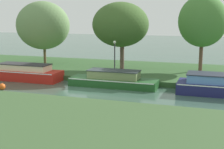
# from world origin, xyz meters

# --- Properties ---
(ground_plane) EXTENTS (120.00, 120.00, 0.00)m
(ground_plane) POSITION_xyz_m (0.00, 0.00, 0.00)
(ground_plane) COLOR #395647
(riverbank_far) EXTENTS (72.00, 10.00, 0.40)m
(riverbank_far) POSITION_xyz_m (0.00, 7.00, 0.20)
(riverbank_far) COLOR #31542B
(riverbank_far) RESTS_ON ground_plane
(riverbank_near) EXTENTS (72.00, 10.00, 0.40)m
(riverbank_near) POSITION_xyz_m (0.00, -9.00, 0.20)
(riverbank_near) COLOR #39562F
(riverbank_near) RESTS_ON ground_plane
(navy_barge) EXTENTS (5.81, 2.35, 1.38)m
(navy_barge) POSITION_xyz_m (9.18, 1.20, 0.59)
(navy_barge) COLOR navy
(navy_barge) RESTS_ON ground_plane
(red_narrowboat) EXTENTS (6.90, 1.97, 1.36)m
(red_narrowboat) POSITION_xyz_m (-6.33, 1.20, 0.59)
(red_narrowboat) COLOR red
(red_narrowboat) RESTS_ON ground_plane
(forest_cruiser) EXTENTS (6.63, 1.90, 1.24)m
(forest_cruiser) POSITION_xyz_m (1.61, 1.20, 0.50)
(forest_cruiser) COLOR #1D4C1F
(forest_cruiser) RESTS_ON ground_plane
(willow_tree_left) EXTENTS (5.57, 4.20, 6.20)m
(willow_tree_left) POSITION_xyz_m (-7.81, 7.30, 4.22)
(willow_tree_left) COLOR brown
(willow_tree_left) RESTS_ON riverbank_far
(willow_tree_centre) EXTENTS (4.96, 4.75, 5.99)m
(willow_tree_centre) POSITION_xyz_m (0.66, 6.03, 4.43)
(willow_tree_centre) COLOR brown
(willow_tree_centre) RESTS_ON riverbank_far
(willow_tree_right) EXTENTS (4.09, 3.57, 6.55)m
(willow_tree_right) POSITION_xyz_m (7.49, 7.48, 4.74)
(willow_tree_right) COLOR brown
(willow_tree_right) RESTS_ON riverbank_far
(lamp_post) EXTENTS (0.24, 0.24, 2.83)m
(lamp_post) POSITION_xyz_m (0.93, 3.57, 2.19)
(lamp_post) COLOR #333338
(lamp_post) RESTS_ON riverbank_far
(mooring_post_near) EXTENTS (0.17, 0.17, 0.51)m
(mooring_post_near) POSITION_xyz_m (-7.98, 2.31, 0.66)
(mooring_post_near) COLOR brown
(mooring_post_near) RESTS_ON riverbank_far
(mooring_post_far) EXTENTS (0.15, 0.15, 0.71)m
(mooring_post_far) POSITION_xyz_m (8.46, 2.31, 0.75)
(mooring_post_far) COLOR brown
(mooring_post_far) RESTS_ON riverbank_far
(channel_buoy) EXTENTS (0.47, 0.47, 0.47)m
(channel_buoy) POSITION_xyz_m (-5.61, -2.37, 0.23)
(channel_buoy) COLOR #E55919
(channel_buoy) RESTS_ON ground_plane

